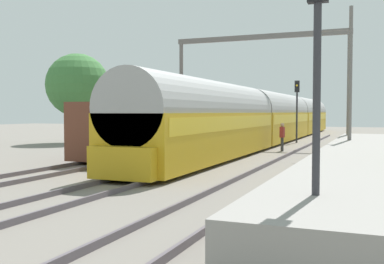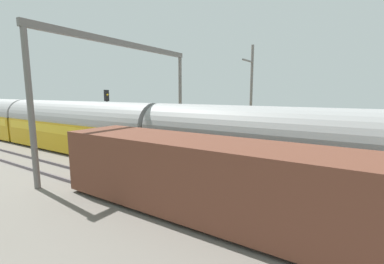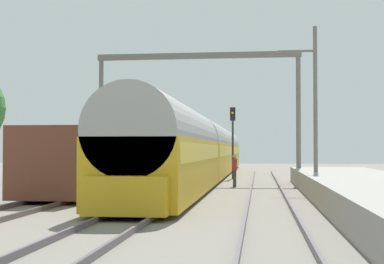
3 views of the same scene
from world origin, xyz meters
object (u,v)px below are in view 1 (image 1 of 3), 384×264
Objects in this scene: freight_car at (156,128)px; passenger_train at (276,117)px; catenary_gantry at (260,66)px; railway_signal_far at (297,103)px; railway_signal_near at (317,59)px; person_crossing at (282,134)px.

passenger_train is at bearing 74.04° from freight_car.
catenary_gantry reaches higher than passenger_train.
freight_car is 14.11m from railway_signal_far.
railway_signal_near is 1.08× the size of railway_signal_far.
freight_car is at bearing -115.74° from catenary_gantry.
catenary_gantry is at bearing -90.00° from passenger_train.
railway_signal_near is (4.44, -19.69, 2.31)m from person_crossing.
passenger_train is 30.07m from railway_signal_near.
person_crossing is at bearing -75.99° from passenger_train.
passenger_train is 10.16× the size of railway_signal_far.
freight_car is 7.51× the size of person_crossing.
person_crossing is (2.39, -9.56, -0.94)m from passenger_train.
railway_signal_far is (1.92, -1.34, 1.14)m from passenger_train.
freight_car is 1.05× the size of catenary_gantry.
person_crossing is 20.31m from railway_signal_near.
freight_car is 2.48× the size of railway_signal_near.
catenary_gantry is (4.01, 8.32, 4.15)m from freight_car.
railway_signal_near is 24.62m from catenary_gantry.
passenger_train is 6.78m from catenary_gantry.
railway_signal_near reaches higher than passenger_train.
catenary_gantry reaches higher than freight_car.
railway_signal_far is at bearing -34.91° from passenger_train.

